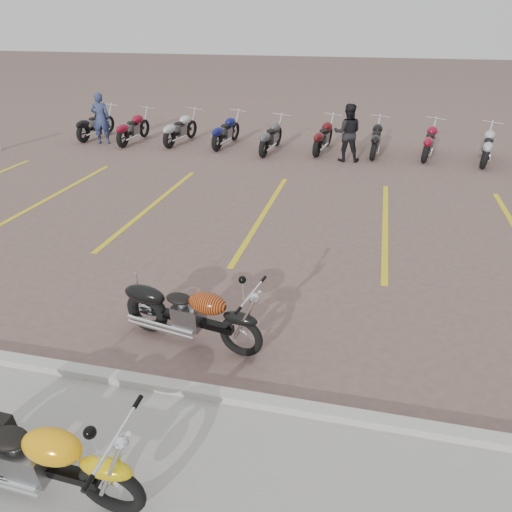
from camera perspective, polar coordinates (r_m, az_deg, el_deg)
The scene contains 8 objects.
ground at distance 7.91m, azimuth -5.55°, elevation -5.53°, with size 100.00×100.00×0.00m, color #6E574F.
curb at distance 6.37m, azimuth -11.43°, elevation -14.18°, with size 60.00×0.18×0.12m, color #ADAAA3.
parking_stripes at distance 11.37m, azimuth 0.85°, elevation 4.78°, with size 38.00×5.50×0.01m, color gold, non-canonical shape.
yellow_cruiser at distance 5.36m, azimuth -24.19°, elevation -20.06°, with size 2.23×0.35×0.92m.
flame_cruiser at distance 6.87m, azimuth -7.67°, elevation -6.73°, with size 2.09×0.53×0.87m.
person_a at distance 18.54m, azimuth -17.32°, elevation 14.79°, with size 0.63×0.41×1.73m, color navy.
person_b at distance 15.77m, azimuth 10.41°, elevation 13.69°, with size 0.84×0.65×1.72m, color black.
bg_bike_row at distance 16.65m, azimuth 16.27°, elevation 12.63°, with size 22.26×2.05×1.10m.
Camera 1 is at (2.30, -6.34, 4.12)m, focal length 35.00 mm.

